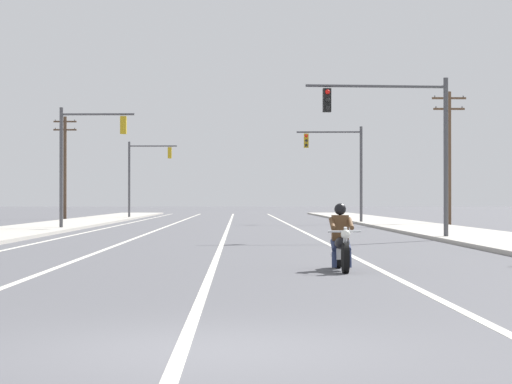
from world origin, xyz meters
TOP-DOWN VIEW (x-y plane):
  - ground_plane at (0.00, 0.00)m, footprint 400.00×400.00m
  - lane_stripe_center at (-0.23, 45.00)m, footprint 0.16×100.00m
  - lane_stripe_left at (-3.76, 45.00)m, footprint 0.16×100.00m
  - lane_stripe_right at (3.45, 45.00)m, footprint 0.16×100.00m
  - lane_stripe_far_left at (-6.78, 45.00)m, footprint 0.16×100.00m
  - sidewalk_kerb_right at (9.94, 40.00)m, footprint 4.40×110.00m
  - sidewalk_kerb_left at (-9.94, 40.00)m, footprint 4.40×110.00m
  - motorcycle_with_rider at (2.58, 11.22)m, footprint 0.70×2.19m
  - traffic_signal_near_right at (6.69, 27.12)m, footprint 5.48×0.65m
  - traffic_signal_near_left at (-7.57, 39.56)m, footprint 3.80×0.37m
  - traffic_signal_mid_right at (6.99, 52.24)m, footprint 4.20×0.38m
  - traffic_signal_mid_left at (-7.37, 68.89)m, footprint 3.94×0.37m
  - utility_pole_right_far at (13.11, 49.03)m, footprint 2.07×0.26m
  - utility_pole_left_far at (-13.42, 67.78)m, footprint 1.82×0.26m

SIDE VIEW (x-z plane):
  - ground_plane at x=0.00m, z-range 0.00..0.00m
  - lane_stripe_center at x=-0.23m, z-range 0.00..0.01m
  - lane_stripe_left at x=-3.76m, z-range 0.00..0.01m
  - lane_stripe_right at x=3.45m, z-range 0.00..0.01m
  - lane_stripe_far_left at x=-6.78m, z-range 0.00..0.01m
  - sidewalk_kerb_right at x=9.94m, z-range 0.00..0.14m
  - sidewalk_kerb_left at x=-9.94m, z-range 0.00..0.14m
  - motorcycle_with_rider at x=2.58m, z-range -0.14..1.32m
  - traffic_signal_near_left at x=-7.57m, z-range 0.93..7.13m
  - traffic_signal_mid_left at x=-7.37m, z-range 0.94..7.14m
  - traffic_signal_mid_right at x=6.99m, z-range 0.95..7.15m
  - traffic_signal_near_right at x=6.69m, z-range 1.04..7.24m
  - utility_pole_left_far at x=-13.42m, z-range 0.31..8.43m
  - utility_pole_right_far at x=13.11m, z-range 0.33..8.42m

